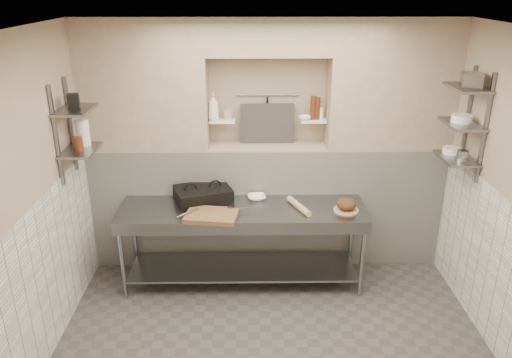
{
  "coord_description": "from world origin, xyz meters",
  "views": [
    {
      "loc": [
        -0.2,
        -3.57,
        3.12
      ],
      "look_at": [
        -0.14,
        0.9,
        1.35
      ],
      "focal_mm": 35.0,
      "sensor_mm": 36.0,
      "label": 1
    }
  ],
  "objects_px": {
    "rolling_pin": "(299,206)",
    "prep_table": "(243,231)",
    "bowl_alcove": "(305,118)",
    "cutting_board": "(212,215)",
    "bread_loaf": "(346,204)",
    "bottle_soap": "(213,107)",
    "panini_press": "(203,195)",
    "jug_left": "(83,132)",
    "mixing_bowl": "(257,197)"
  },
  "relations": [
    {
      "from": "bottle_soap",
      "to": "prep_table",
      "type": "bearing_deg",
      "value": -59.88
    },
    {
      "from": "prep_table",
      "to": "cutting_board",
      "type": "relative_size",
      "value": 5.03
    },
    {
      "from": "bowl_alcove",
      "to": "mixing_bowl",
      "type": "bearing_deg",
      "value": -149.65
    },
    {
      "from": "mixing_bowl",
      "to": "bottle_soap",
      "type": "xyz_separation_m",
      "value": [
        -0.46,
        0.29,
        0.94
      ]
    },
    {
      "from": "panini_press",
      "to": "jug_left",
      "type": "xyz_separation_m",
      "value": [
        -1.13,
        -0.21,
        0.76
      ]
    },
    {
      "from": "bowl_alcove",
      "to": "panini_press",
      "type": "bearing_deg",
      "value": -162.64
    },
    {
      "from": "rolling_pin",
      "to": "bowl_alcove",
      "type": "bearing_deg",
      "value": 80.5
    },
    {
      "from": "bottle_soap",
      "to": "bread_loaf",
      "type": "bearing_deg",
      "value": -23.01
    },
    {
      "from": "cutting_board",
      "to": "bowl_alcove",
      "type": "distance_m",
      "value": 1.49
    },
    {
      "from": "bread_loaf",
      "to": "bottle_soap",
      "type": "relative_size",
      "value": 0.69
    },
    {
      "from": "panini_press",
      "to": "mixing_bowl",
      "type": "distance_m",
      "value": 0.59
    },
    {
      "from": "prep_table",
      "to": "cutting_board",
      "type": "bearing_deg",
      "value": -146.67
    },
    {
      "from": "panini_press",
      "to": "cutting_board",
      "type": "bearing_deg",
      "value": -93.49
    },
    {
      "from": "rolling_pin",
      "to": "bread_loaf",
      "type": "bearing_deg",
      "value": -5.76
    },
    {
      "from": "prep_table",
      "to": "bottle_soap",
      "type": "xyz_separation_m",
      "value": [
        -0.31,
        0.53,
        1.22
      ]
    },
    {
      "from": "bread_loaf",
      "to": "bottle_soap",
      "type": "distance_m",
      "value": 1.75
    },
    {
      "from": "prep_table",
      "to": "panini_press",
      "type": "distance_m",
      "value": 0.58
    },
    {
      "from": "rolling_pin",
      "to": "mixing_bowl",
      "type": "bearing_deg",
      "value": 150.32
    },
    {
      "from": "jug_left",
      "to": "rolling_pin",
      "type": "bearing_deg",
      "value": 0.03
    },
    {
      "from": "prep_table",
      "to": "panini_press",
      "type": "relative_size",
      "value": 3.81
    },
    {
      "from": "jug_left",
      "to": "prep_table",
      "type": "bearing_deg",
      "value": 0.32
    },
    {
      "from": "bottle_soap",
      "to": "jug_left",
      "type": "xyz_separation_m",
      "value": [
        -1.25,
        -0.54,
        -0.12
      ]
    },
    {
      "from": "rolling_pin",
      "to": "bowl_alcove",
      "type": "height_order",
      "value": "bowl_alcove"
    },
    {
      "from": "bottle_soap",
      "to": "bowl_alcove",
      "type": "xyz_separation_m",
      "value": [
        0.99,
        0.02,
        -0.13
      ]
    },
    {
      "from": "prep_table",
      "to": "mixing_bowl",
      "type": "bearing_deg",
      "value": 57.31
    },
    {
      "from": "cutting_board",
      "to": "bowl_alcove",
      "type": "height_order",
      "value": "bowl_alcove"
    },
    {
      "from": "bread_loaf",
      "to": "panini_press",
      "type": "bearing_deg",
      "value": 170.19
    },
    {
      "from": "rolling_pin",
      "to": "jug_left",
      "type": "xyz_separation_m",
      "value": [
        -2.15,
        -0.0,
        0.81
      ]
    },
    {
      "from": "prep_table",
      "to": "bowl_alcove",
      "type": "bearing_deg",
      "value": 38.85
    },
    {
      "from": "rolling_pin",
      "to": "bowl_alcove",
      "type": "distance_m",
      "value": 0.98
    },
    {
      "from": "rolling_pin",
      "to": "bread_loaf",
      "type": "relative_size",
      "value": 2.11
    },
    {
      "from": "panini_press",
      "to": "cutting_board",
      "type": "distance_m",
      "value": 0.43
    },
    {
      "from": "prep_table",
      "to": "mixing_bowl",
      "type": "relative_size",
      "value": 13.3
    },
    {
      "from": "rolling_pin",
      "to": "jug_left",
      "type": "distance_m",
      "value": 2.3
    },
    {
      "from": "cutting_board",
      "to": "bowl_alcove",
      "type": "xyz_separation_m",
      "value": [
        0.99,
        0.75,
        0.81
      ]
    },
    {
      "from": "cutting_board",
      "to": "rolling_pin",
      "type": "height_order",
      "value": "rolling_pin"
    },
    {
      "from": "cutting_board",
      "to": "mixing_bowl",
      "type": "distance_m",
      "value": 0.64
    },
    {
      "from": "cutting_board",
      "to": "prep_table",
      "type": "bearing_deg",
      "value": 33.33
    },
    {
      "from": "rolling_pin",
      "to": "prep_table",
      "type": "bearing_deg",
      "value": 179.27
    },
    {
      "from": "jug_left",
      "to": "cutting_board",
      "type": "bearing_deg",
      "value": -8.8
    },
    {
      "from": "bread_loaf",
      "to": "bowl_alcove",
      "type": "relative_size",
      "value": 1.48
    },
    {
      "from": "panini_press",
      "to": "cutting_board",
      "type": "relative_size",
      "value": 1.32
    },
    {
      "from": "cutting_board",
      "to": "bottle_soap",
      "type": "height_order",
      "value": "bottle_soap"
    },
    {
      "from": "mixing_bowl",
      "to": "bottle_soap",
      "type": "bearing_deg",
      "value": 147.79
    },
    {
      "from": "panini_press",
      "to": "rolling_pin",
      "type": "relative_size",
      "value": 1.58
    },
    {
      "from": "panini_press",
      "to": "bottle_soap",
      "type": "height_order",
      "value": "bottle_soap"
    },
    {
      "from": "bowl_alcove",
      "to": "jug_left",
      "type": "height_order",
      "value": "jug_left"
    },
    {
      "from": "panini_press",
      "to": "prep_table",
      "type": "bearing_deg",
      "value": -45.31
    },
    {
      "from": "bread_loaf",
      "to": "bottle_soap",
      "type": "height_order",
      "value": "bottle_soap"
    },
    {
      "from": "bottle_soap",
      "to": "jug_left",
      "type": "bearing_deg",
      "value": -156.56
    }
  ]
}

